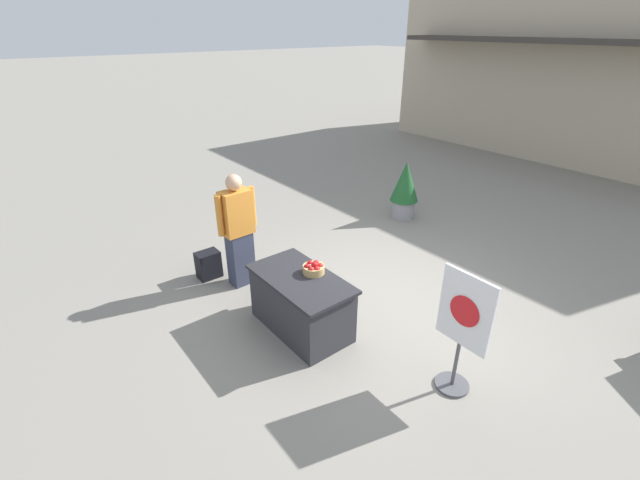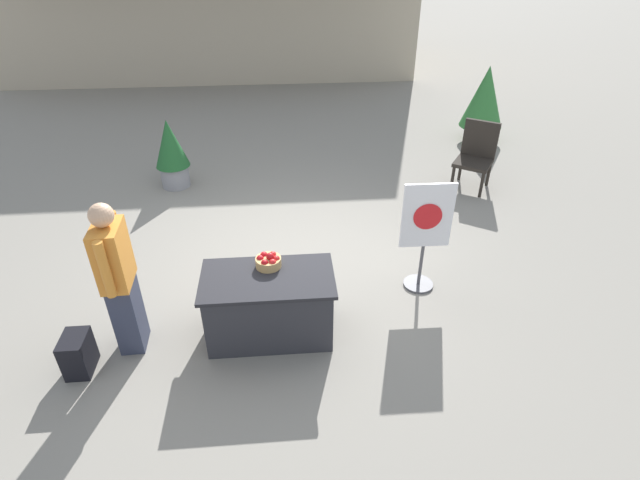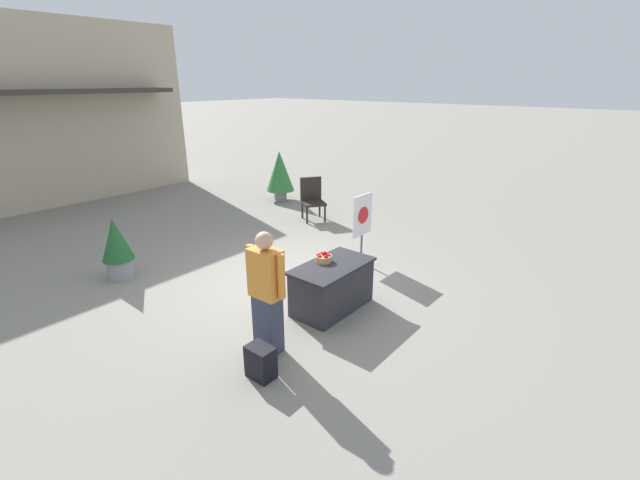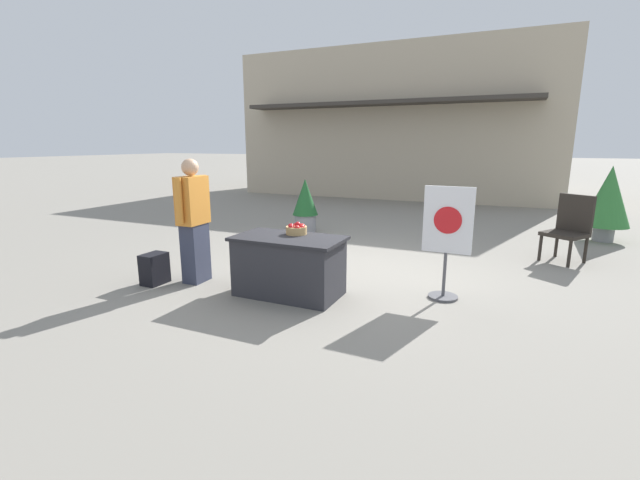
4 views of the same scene
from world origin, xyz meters
The scene contains 9 objects.
ground_plane centered at (0.00, 0.00, 0.00)m, with size 120.00×120.00×0.00m, color gray.
display_table centered at (-0.23, -1.14, 0.38)m, with size 1.35×0.75×0.75m.
apple_basket centered at (-0.22, -0.96, 0.81)m, with size 0.27×0.27×0.16m.
person_visitor centered at (-1.66, -1.19, 0.86)m, with size 0.27×0.61×1.68m.
backpack centered at (-2.10, -1.52, 0.21)m, with size 0.24×0.34×0.42m.
poster_board centered at (1.56, -0.47, 0.76)m, with size 0.58×0.36×1.38m.
patio_chair centered at (3.11, 2.11, 0.58)m, with size 0.76×0.76×1.07m.
potted_plant_far_right centered at (3.93, 4.06, 0.85)m, with size 0.82×0.82×1.46m.
potted_plant_far_left centered at (-1.80, 2.51, 0.61)m, with size 0.55×0.55×1.14m.
Camera 3 is at (-4.97, -4.80, 3.39)m, focal length 24.00 mm.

